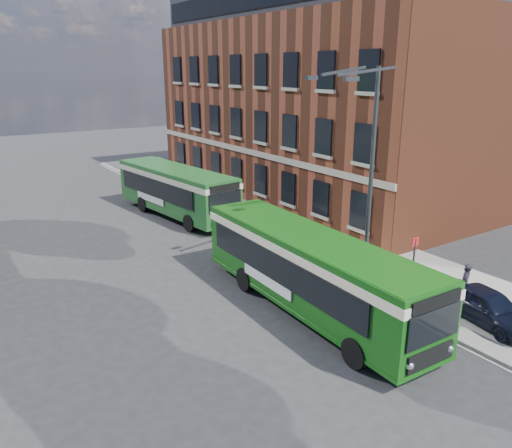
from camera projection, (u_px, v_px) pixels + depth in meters
ground at (239, 292)px, 20.74m from camera, size 120.00×120.00×0.00m
pavement at (268, 218)px, 30.77m from camera, size 6.00×48.00×0.15m
kerb_line at (225, 227)px, 29.19m from camera, size 0.12×48.00×0.01m
brick_office at (317, 96)px, 35.58m from camera, size 12.10×26.00×14.20m
street_lamp at (365, 174)px, 20.27m from camera, size 2.96×2.38×9.00m
bus_stop_sign at (413, 262)px, 19.90m from camera, size 0.35×0.08×2.52m
bus_front at (310, 266)px, 18.66m from camera, size 2.89×11.50×3.02m
bus_rear at (176, 187)px, 30.94m from camera, size 3.78×10.41×3.02m
parked_car at (488, 306)px, 17.78m from camera, size 2.10×3.91×1.26m
pedestrian_a at (465, 284)px, 19.08m from camera, size 0.73×0.68×1.68m
pedestrian_b at (348, 260)px, 21.68m from camera, size 0.89×0.78×1.55m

